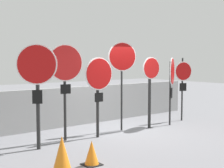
{
  "coord_description": "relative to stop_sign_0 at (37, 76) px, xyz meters",
  "views": [
    {
      "loc": [
        -5.82,
        -6.98,
        2.09
      ],
      "look_at": [
        -0.38,
        0.0,
        1.43
      ],
      "focal_mm": 50.0,
      "sensor_mm": 36.0,
      "label": 1
    }
  ],
  "objects": [
    {
      "name": "stop_sign_1",
      "position": [
        0.92,
        0.32,
        0.1
      ],
      "size": [
        0.95,
        0.18,
        2.51
      ],
      "rotation": [
        0.0,
        0.0,
        -0.13
      ],
      "color": "black",
      "rests_on": "ground"
    },
    {
      "name": "fence_back",
      "position": [
        2.77,
        1.86,
        -1.12
      ],
      "size": [
        8.7,
        0.12,
        1.25
      ],
      "color": "gray",
      "rests_on": "ground"
    },
    {
      "name": "traffic_cone_0",
      "position": [
        -0.34,
        -1.76,
        -1.39
      ],
      "size": [
        0.45,
        0.45,
        0.72
      ],
      "color": "black",
      "rests_on": "ground"
    },
    {
      "name": "stop_sign_0",
      "position": [
        0.0,
        0.0,
        0.0
      ],
      "size": [
        0.79,
        0.56,
        2.48
      ],
      "rotation": [
        0.0,
        0.0,
        -0.61
      ],
      "color": "black",
      "rests_on": "ground"
    },
    {
      "name": "stop_sign_6",
      "position": [
        5.51,
        0.24,
        -0.2
      ],
      "size": [
        0.64,
        0.23,
        2.19
      ],
      "rotation": [
        0.0,
        0.0,
        -0.31
      ],
      "color": "black",
      "rests_on": "ground"
    },
    {
      "name": "stop_sign_2",
      "position": [
        1.8,
        0.08,
        -0.2
      ],
      "size": [
        0.88,
        0.14,
        2.18
      ],
      "rotation": [
        0.0,
        0.0,
        0.01
      ],
      "color": "black",
      "rests_on": "ground"
    },
    {
      "name": "stop_sign_5",
      "position": [
        4.62,
        -0.03,
        -0.13
      ],
      "size": [
        0.75,
        0.52,
        2.19
      ],
      "rotation": [
        0.0,
        0.0,
        0.6
      ],
      "color": "black",
      "rests_on": "ground"
    },
    {
      "name": "stop_sign_4",
      "position": [
        3.78,
        0.09,
        -0.24
      ],
      "size": [
        0.68,
        0.15,
        2.2
      ],
      "rotation": [
        0.0,
        0.0,
        -0.02
      ],
      "color": "black",
      "rests_on": "ground"
    },
    {
      "name": "stop_sign_3",
      "position": [
        2.84,
        0.33,
        0.29
      ],
      "size": [
        0.81,
        0.33,
        2.64
      ],
      "rotation": [
        0.0,
        0.0,
        -0.35
      ],
      "color": "black",
      "rests_on": "ground"
    },
    {
      "name": "ground_plane",
      "position": [
        2.77,
        0.23,
        -1.74
      ],
      "size": [
        40.0,
        40.0,
        0.0
      ],
      "primitive_type": "plane",
      "color": "slate"
    },
    {
      "name": "traffic_cone_1",
      "position": [
        0.39,
        -1.66,
        -1.5
      ],
      "size": [
        0.34,
        0.34,
        0.5
      ],
      "color": "black",
      "rests_on": "ground"
    }
  ]
}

